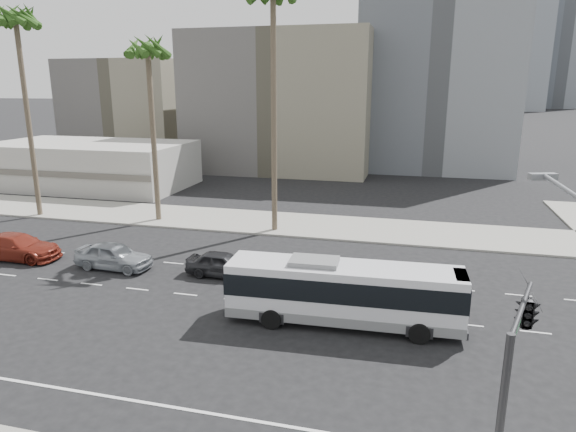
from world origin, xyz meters
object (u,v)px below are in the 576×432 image
(city_bus, at_px, (344,291))
(car_a, at_px, (223,264))
(car_c, at_px, (17,247))
(palm_far, at_px, (16,23))
(traffic_signal, at_px, (524,323))
(palm_mid, at_px, (148,53))
(car_b, at_px, (114,256))

(city_bus, distance_m, car_a, 9.27)
(car_c, distance_m, palm_far, 19.58)
(palm_far, bearing_deg, traffic_signal, -33.93)
(traffic_signal, relative_size, palm_mid, 0.42)
(car_a, xyz_separation_m, car_c, (-14.48, -0.44, 0.08))
(car_a, distance_m, palm_mid, 19.72)
(car_a, xyz_separation_m, car_b, (-7.19, -0.47, 0.08))
(city_bus, xyz_separation_m, car_b, (-15.23, 4.06, -0.85))
(car_c, relative_size, palm_far, 0.33)
(car_a, bearing_deg, city_bus, -118.10)
(city_bus, distance_m, car_c, 22.90)
(car_c, relative_size, palm_mid, 0.38)
(car_c, xyz_separation_m, palm_far, (-6.71, 10.11, 15.37))
(car_c, bearing_deg, traffic_signal, -117.85)
(car_a, distance_m, palm_far, 27.95)
(palm_far, bearing_deg, car_c, -56.43)
(car_b, bearing_deg, city_bus, -101.90)
(palm_mid, bearing_deg, car_b, -75.35)
(car_b, xyz_separation_m, traffic_signal, (21.22, -13.56, 4.51))
(palm_mid, bearing_deg, palm_far, -174.13)
(car_a, height_order, car_b, car_b)
(traffic_signal, height_order, palm_far, palm_far)
(car_a, relative_size, car_b, 0.90)
(palm_mid, relative_size, palm_far, 0.86)
(car_c, distance_m, traffic_signal, 31.90)
(traffic_signal, xyz_separation_m, palm_mid, (-24.17, 24.83, 8.42))
(car_c, distance_m, palm_mid, 17.68)
(car_b, height_order, palm_far, palm_far)
(car_c, height_order, traffic_signal, traffic_signal)
(car_a, bearing_deg, traffic_signal, -133.70)
(car_c, bearing_deg, car_a, -90.63)
(city_bus, xyz_separation_m, car_c, (-22.51, 4.08, -0.85))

